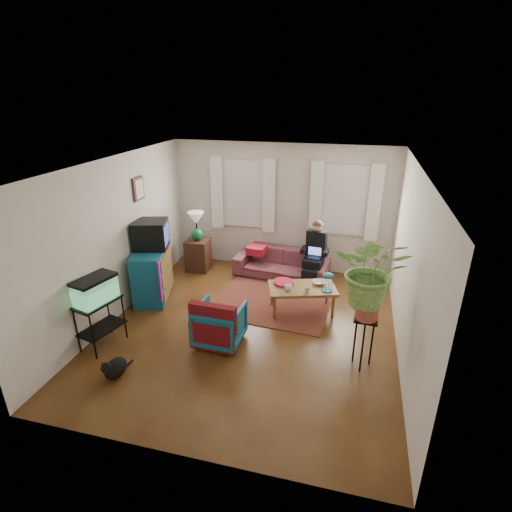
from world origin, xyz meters
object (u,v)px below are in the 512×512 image
(armchair, at_px, (220,322))
(coffee_table, at_px, (302,299))
(dresser, at_px, (152,274))
(aquarium_stand, at_px, (101,324))
(side_table, at_px, (198,255))
(sofa, at_px, (281,259))
(plant_stand, at_px, (363,342))

(armchair, height_order, coffee_table, armchair)
(dresser, bearing_deg, coffee_table, -12.66)
(aquarium_stand, bearing_deg, side_table, 97.51)
(aquarium_stand, xyz_separation_m, coffee_table, (2.72, 1.72, -0.14))
(sofa, relative_size, coffee_table, 1.67)
(coffee_table, bearing_deg, dresser, 166.03)
(aquarium_stand, distance_m, plant_stand, 3.76)
(side_table, xyz_separation_m, plant_stand, (3.38, -2.44, 0.06))
(side_table, xyz_separation_m, dresser, (-0.34, -1.34, 0.14))
(dresser, bearing_deg, sofa, 18.82)
(dresser, bearing_deg, plant_stand, -32.50)
(armchair, bearing_deg, plant_stand, -179.23)
(sofa, height_order, coffee_table, sofa)
(sofa, height_order, armchair, sofa)
(sofa, distance_m, armchair, 2.54)
(side_table, relative_size, dresser, 0.64)
(sofa, bearing_deg, plant_stand, -51.37)
(side_table, distance_m, armchair, 2.72)
(sofa, relative_size, plant_stand, 2.42)
(sofa, xyz_separation_m, armchair, (-0.45, -2.51, -0.02))
(aquarium_stand, height_order, armchair, aquarium_stand)
(sofa, distance_m, plant_stand, 3.04)
(dresser, relative_size, aquarium_stand, 1.40)
(dresser, distance_m, coffee_table, 2.72)
(side_table, bearing_deg, dresser, -104.27)
(sofa, distance_m, dresser, 2.56)
(dresser, height_order, coffee_table, dresser)
(side_table, bearing_deg, armchair, -61.18)
(armchair, bearing_deg, sofa, -97.73)
(side_table, xyz_separation_m, aquarium_stand, (-0.35, -2.90, 0.04))
(aquarium_stand, distance_m, armchair, 1.74)
(sofa, bearing_deg, coffee_table, -58.60)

